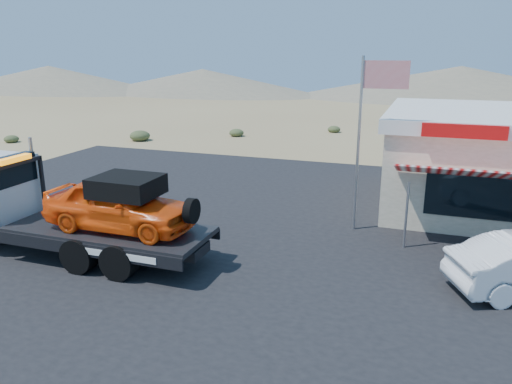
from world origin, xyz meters
TOP-DOWN VIEW (x-y plane):
  - ground at (0.00, 0.00)m, footprint 120.00×120.00m
  - asphalt_lot at (2.00, 3.00)m, footprint 32.00×24.00m
  - tow_truck at (-3.52, -0.65)m, footprint 8.85×2.62m
  - flagpole at (4.93, 4.50)m, footprint 1.55×0.10m
  - desert_scrub at (-13.04, 10.47)m, footprint 21.28×35.99m
  - distant_hills at (-9.77, 55.14)m, footprint 126.00×48.00m

SIDE VIEW (x-z plane):
  - ground at x=0.00m, z-range 0.00..0.00m
  - asphalt_lot at x=2.00m, z-range 0.00..0.02m
  - desert_scrub at x=-13.04m, z-range -0.07..0.69m
  - tow_truck at x=-3.52m, z-range 0.11..3.07m
  - distant_hills at x=-9.77m, z-range -0.21..3.99m
  - flagpole at x=4.93m, z-range 0.76..6.76m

